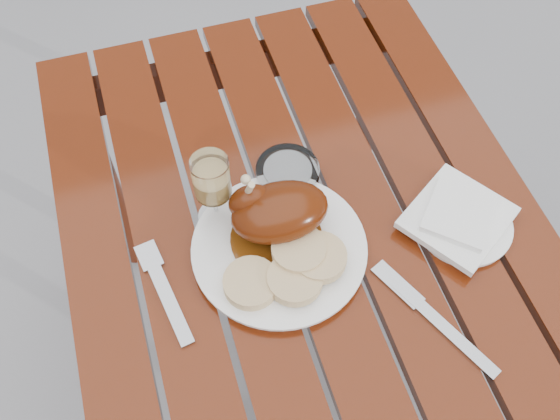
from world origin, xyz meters
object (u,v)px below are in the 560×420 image
at_px(side_plate, 464,225).
at_px(ashtray, 288,173).
at_px(wine_glass, 213,191).
at_px(dinner_plate, 279,249).
at_px(table, 309,342).

xyz_separation_m(side_plate, ashtray, (-0.25, 0.19, 0.01)).
xyz_separation_m(wine_glass, side_plate, (0.39, -0.15, -0.07)).
xyz_separation_m(wine_glass, ashtray, (0.14, 0.04, -0.06)).
bearing_deg(ashtray, wine_glass, -163.76).
height_order(dinner_plate, wine_glass, wine_glass).
bearing_deg(side_plate, table, 176.95).
bearing_deg(wine_glass, table, -43.82).
distance_m(table, dinner_plate, 0.39).
distance_m(dinner_plate, ashtray, 0.15).
xyz_separation_m(dinner_plate, wine_glass, (-0.08, 0.10, 0.07)).
xyz_separation_m(table, dinner_plate, (-0.06, 0.03, 0.38)).
bearing_deg(dinner_plate, ashtray, 67.13).
relative_size(dinner_plate, wine_glass, 1.91).
relative_size(table, wine_glass, 7.96).
xyz_separation_m(dinner_plate, side_plate, (0.31, -0.05, -0.00)).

